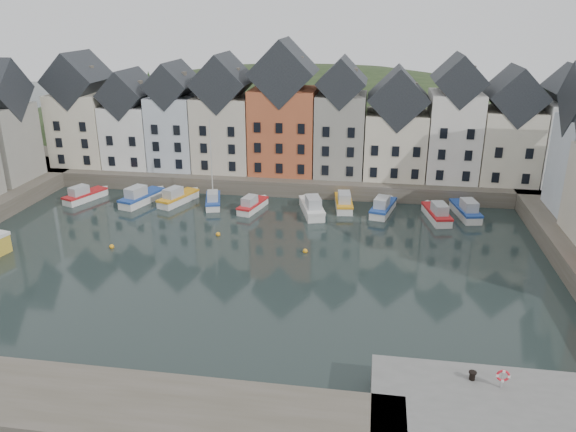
% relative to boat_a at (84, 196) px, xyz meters
% --- Properties ---
extents(ground, '(260.00, 260.00, 0.00)m').
position_rel_boat_a_xyz_m(ground, '(24.27, -16.80, -0.69)').
color(ground, black).
rests_on(ground, ground).
extents(far_quay, '(90.00, 16.00, 2.00)m').
position_rel_boat_a_xyz_m(far_quay, '(24.27, 13.20, 0.31)').
color(far_quay, '#4F4A3C').
rests_on(far_quay, ground).
extents(hillside, '(153.60, 70.40, 64.00)m').
position_rel_boat_a_xyz_m(hillside, '(24.29, 39.20, -18.65)').
color(hillside, black).
rests_on(hillside, ground).
extents(far_terrace, '(72.37, 8.16, 17.78)m').
position_rel_boat_a_xyz_m(far_terrace, '(27.48, 11.20, 8.19)').
color(far_terrace, beige).
rests_on(far_terrace, far_quay).
extents(mooring_buoys, '(20.50, 5.50, 0.50)m').
position_rel_boat_a_xyz_m(mooring_buoys, '(20.27, -11.47, -0.54)').
color(mooring_buoys, orange).
rests_on(mooring_buoys, ground).
extents(boat_a, '(3.92, 6.27, 2.31)m').
position_rel_boat_a_xyz_m(boat_a, '(0.00, 0.00, 0.00)').
color(boat_a, silver).
rests_on(boat_a, ground).
extents(boat_b, '(3.98, 7.15, 2.62)m').
position_rel_boat_a_xyz_m(boat_b, '(7.65, 0.12, 0.09)').
color(boat_b, silver).
rests_on(boat_b, ground).
extents(boat_c, '(3.97, 6.61, 2.43)m').
position_rel_boat_a_xyz_m(boat_c, '(12.24, 0.87, 0.04)').
color(boat_c, silver).
rests_on(boat_c, ground).
extents(boat_d, '(3.21, 5.98, 10.93)m').
position_rel_boat_a_xyz_m(boat_d, '(16.98, 0.73, 0.02)').
color(boat_d, silver).
rests_on(boat_d, ground).
extents(boat_e, '(3.04, 5.87, 2.16)m').
position_rel_boat_a_xyz_m(boat_e, '(22.21, -0.21, -0.04)').
color(boat_e, silver).
rests_on(boat_e, ground).
extents(boat_f, '(4.00, 7.21, 2.64)m').
position_rel_boat_a_xyz_m(boat_f, '(29.63, -0.37, 0.10)').
color(boat_f, silver).
rests_on(boat_f, ground).
extents(boat_g, '(2.75, 6.58, 2.45)m').
position_rel_boat_a_xyz_m(boat_g, '(33.26, 2.36, 0.04)').
color(boat_g, silver).
rests_on(boat_g, ground).
extents(boat_h, '(3.43, 6.69, 2.46)m').
position_rel_boat_a_xyz_m(boat_h, '(38.07, 1.17, 0.05)').
color(boat_h, silver).
rests_on(boat_h, ground).
extents(boat_i, '(3.23, 6.65, 2.45)m').
position_rel_boat_a_xyz_m(boat_i, '(44.35, -0.04, 0.04)').
color(boat_i, silver).
rests_on(boat_i, ground).
extents(boat_j, '(3.24, 6.79, 2.51)m').
position_rel_boat_a_xyz_m(boat_j, '(47.86, 1.55, 0.06)').
color(boat_j, silver).
rests_on(boat_j, ground).
extents(mooring_bollard, '(0.48, 0.48, 0.56)m').
position_rel_boat_a_xyz_m(mooring_bollard, '(43.36, -33.53, 1.62)').
color(mooring_bollard, black).
rests_on(mooring_bollard, near_quay).
extents(life_ring_post, '(0.80, 0.17, 1.30)m').
position_rel_boat_a_xyz_m(life_ring_post, '(44.97, -34.12, 2.18)').
color(life_ring_post, gray).
rests_on(life_ring_post, near_quay).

